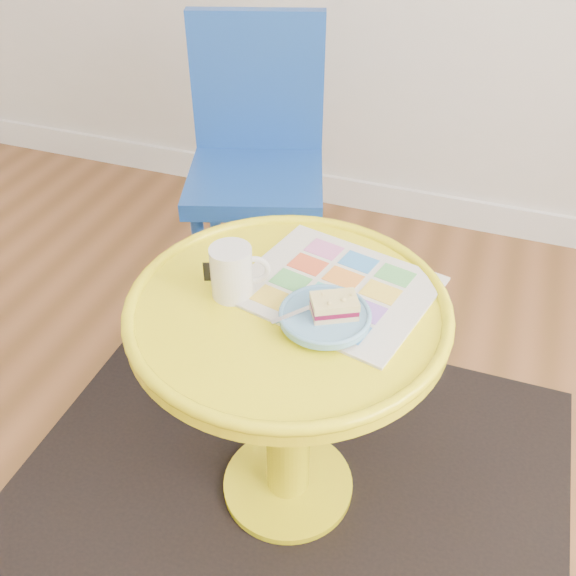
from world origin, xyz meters
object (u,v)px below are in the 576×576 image
(side_table, at_px, (288,366))
(plate, at_px, (325,317))
(newspaper, at_px, (335,288))
(chair, at_px, (257,152))
(mug, at_px, (233,270))

(side_table, bearing_deg, plate, -19.76)
(side_table, distance_m, plate, 0.20)
(newspaper, distance_m, plate, 0.11)
(chair, distance_m, plate, 0.87)
(side_table, height_order, newspaper, newspaper)
(mug, bearing_deg, side_table, -17.46)
(mug, distance_m, plate, 0.20)
(chair, relative_size, plate, 5.27)
(side_table, relative_size, mug, 5.49)
(newspaper, distance_m, mug, 0.20)
(side_table, bearing_deg, newspaper, 47.57)
(side_table, relative_size, plate, 3.70)
(newspaper, height_order, mug, mug)
(newspaper, bearing_deg, side_table, -119.12)
(plate, bearing_deg, mug, 172.41)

